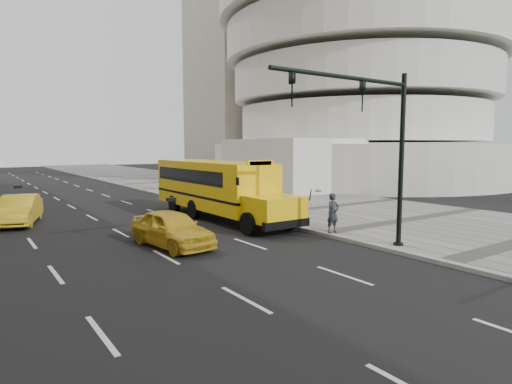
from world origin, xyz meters
TOP-DOWN VIEW (x-y plane):
  - ground at (0.00, 0.00)m, footprint 140.00×140.00m
  - sidewalk_museum at (12.00, 0.00)m, footprint 12.00×140.00m
  - curb_museum at (6.00, 0.00)m, footprint 0.30×140.00m
  - guggenheim at (29.37, 18.51)m, footprint 33.20×42.20m
  - school_bus at (4.50, 1.26)m, footprint 2.96×11.56m
  - taxi_near at (-0.18, -3.69)m, footprint 2.20×4.32m
  - taxi_far at (-4.40, 4.96)m, footprint 2.68×4.59m
  - pedestrian at (6.21, -5.81)m, footprint 0.62×0.41m
  - traffic_signal at (5.19, -8.84)m, footprint 6.18×0.36m

SIDE VIEW (x-z plane):
  - ground at x=0.00m, z-range 0.00..0.00m
  - sidewalk_museum at x=12.00m, z-range 0.00..0.15m
  - curb_museum at x=6.00m, z-range 0.00..0.15m
  - taxi_near at x=-0.18m, z-range 0.00..1.41m
  - taxi_far at x=-4.40m, z-range 0.00..1.43m
  - pedestrian at x=6.21m, z-range 0.15..1.84m
  - school_bus at x=4.50m, z-range 0.17..3.36m
  - traffic_signal at x=5.19m, z-range 0.89..7.29m
  - guggenheim at x=29.37m, z-range -3.92..31.08m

